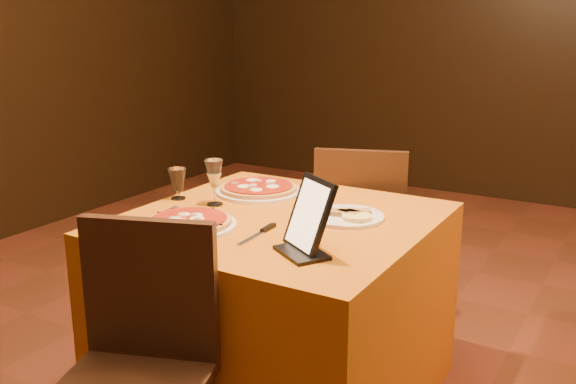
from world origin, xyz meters
The scene contains 12 objects.
wall_back centered at (0.00, 3.50, 1.40)m, with size 6.00×0.01×2.80m, color black.
main_table centered at (-0.36, 0.05, 0.38)m, with size 1.10×1.10×0.75m, color #B15C0B.
chair_main_far centered at (-0.36, 0.83, 0.46)m, with size 0.36×0.36×0.91m, color black, non-canonical shape.
pizza_near centered at (-0.58, -0.22, 0.77)m, with size 0.34×0.34×0.03m.
pizza_far centered at (-0.62, 0.30, 0.77)m, with size 0.37×0.37×0.03m.
cutlet_dish centered at (-0.14, 0.16, 0.76)m, with size 0.28×0.28×0.03m.
wine_glass centered at (-0.67, 0.06, 0.84)m, with size 0.08×0.08×0.19m, color #F5F28B, non-canonical shape.
water_glass centered at (-0.86, 0.05, 0.81)m, with size 0.07×0.07×0.13m, color white, non-canonical shape.
tablet centered at (-0.09, -0.21, 0.87)m, with size 0.19×0.02×0.24m, color black.
knife centered at (-0.31, -0.19, 0.75)m, with size 0.22×0.02×0.01m, color #A7A7AE.
fork_near centered at (-0.77, -0.14, 0.75)m, with size 0.18×0.02×0.01m, color silver.
fork_far centered at (-0.39, 0.36, 0.75)m, with size 0.15×0.02×0.01m, color #B4B4BB.
Camera 1 is at (0.84, -1.94, 1.48)m, focal length 40.00 mm.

